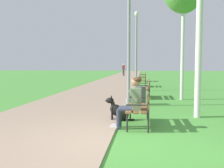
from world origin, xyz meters
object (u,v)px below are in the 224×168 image
(park_bench_near, at_px, (141,106))
(lamp_post_mid, at_px, (136,50))
(pedestrian_distant, at_px, (124,70))
(pedestrian_further_distant, at_px, (123,69))
(park_bench_furthest, at_px, (144,76))
(person_seated_on_near_bench, at_px, (132,101))
(park_bench_mid, at_px, (145,87))
(dog_black, at_px, (118,111))
(litter_bin, at_px, (141,96))
(park_bench_far, at_px, (143,79))
(lamp_post_near, at_px, (129,42))

(park_bench_near, distance_m, lamp_post_mid, 9.02)
(park_bench_near, height_order, pedestrian_distant, pedestrian_distant)
(park_bench_near, height_order, pedestrian_further_distant, pedestrian_further_distant)
(pedestrian_distant, xyz_separation_m, pedestrian_further_distant, (-0.48, 5.13, 0.00))
(park_bench_furthest, height_order, person_seated_on_near_bench, person_seated_on_near_bench)
(park_bench_mid, height_order, lamp_post_mid, lamp_post_mid)
(park_bench_furthest, xyz_separation_m, pedestrian_further_distant, (-3.19, 16.14, 0.33))
(dog_black, height_order, lamp_post_mid, lamp_post_mid)
(park_bench_furthest, relative_size, litter_bin, 2.14)
(pedestrian_distant, bearing_deg, park_bench_mid, -83.01)
(park_bench_far, distance_m, lamp_post_near, 8.89)
(park_bench_near, height_order, park_bench_furthest, same)
(dog_black, xyz_separation_m, lamp_post_mid, (0.23, 8.30, 2.14))
(dog_black, distance_m, lamp_post_mid, 8.57)
(park_bench_furthest, xyz_separation_m, lamp_post_near, (-0.53, -14.37, 1.87))
(person_seated_on_near_bench, bearing_deg, litter_bin, 87.31)
(dog_black, bearing_deg, litter_bin, 78.82)
(park_bench_mid, xyz_separation_m, litter_bin, (-0.16, -2.06, -0.16))
(park_bench_mid, distance_m, park_bench_furthest, 11.86)
(park_bench_mid, relative_size, dog_black, 1.80)
(litter_bin, bearing_deg, park_bench_mid, 85.52)
(person_seated_on_near_bench, relative_size, litter_bin, 1.79)
(pedestrian_distant, bearing_deg, lamp_post_near, -85.09)
(dog_black, height_order, pedestrian_further_distant, pedestrian_further_distant)
(park_bench_far, relative_size, pedestrian_further_distant, 0.91)
(park_bench_mid, xyz_separation_m, dog_black, (-0.75, -5.04, -0.25))
(park_bench_furthest, xyz_separation_m, lamp_post_mid, (-0.43, -8.60, 1.88))
(lamp_post_near, bearing_deg, lamp_post_mid, 89.03)
(pedestrian_distant, distance_m, pedestrian_further_distant, 5.15)
(litter_bin, bearing_deg, park_bench_near, -89.56)
(lamp_post_mid, distance_m, pedestrian_distant, 19.80)
(dog_black, bearing_deg, park_bench_mid, 81.53)
(pedestrian_distant, bearing_deg, park_bench_far, -80.96)
(park_bench_mid, height_order, park_bench_furthest, same)
(litter_bin, bearing_deg, pedestrian_distant, 96.05)
(park_bench_near, relative_size, pedestrian_further_distant, 0.91)
(park_bench_furthest, bearing_deg, pedestrian_distant, 103.84)
(litter_bin, bearing_deg, park_bench_far, 89.89)
(park_bench_near, bearing_deg, park_bench_far, 90.06)
(person_seated_on_near_bench, relative_size, lamp_post_near, 0.27)
(dog_black, xyz_separation_m, pedestrian_distant, (-2.05, 27.90, 0.58))
(park_bench_mid, relative_size, lamp_post_mid, 0.32)
(park_bench_near, relative_size, person_seated_on_near_bench, 1.20)
(park_bench_near, distance_m, park_bench_furthest, 17.41)
(park_bench_far, bearing_deg, pedestrian_further_distant, 98.18)
(park_bench_mid, relative_size, park_bench_furthest, 1.00)
(park_bench_mid, height_order, dog_black, park_bench_mid)
(dog_black, bearing_deg, park_bench_near, -39.77)
(park_bench_near, height_order, person_seated_on_near_bench, person_seated_on_near_bench)
(park_bench_furthest, relative_size, lamp_post_mid, 0.32)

